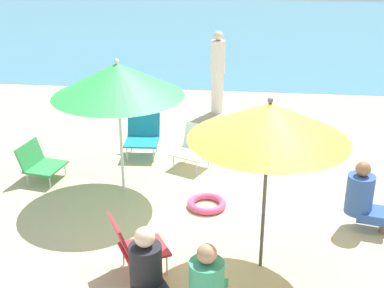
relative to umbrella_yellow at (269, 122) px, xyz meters
name	(u,v)px	position (x,y,z in m)	size (l,w,h in m)	color
ground_plane	(232,236)	(-0.33, 0.56, -1.70)	(40.00, 40.00, 0.00)	#CCB789
sea_water	(247,28)	(-0.33, 14.58, -1.70)	(40.00, 16.00, 0.01)	teal
umbrella_yellow	(269,122)	(0.00, 0.00, 0.00)	(1.63, 1.63, 1.96)	#4C4C51
umbrella_green	(118,80)	(-1.91, 1.54, -0.07)	(1.76, 1.76, 1.92)	silver
beach_chair_a	(134,244)	(-1.36, -0.28, -1.34)	(0.71, 0.67, 0.69)	red
beach_chair_b	(39,162)	(-3.24, 1.81, -1.43)	(0.64, 0.64, 0.55)	#33934C
beach_chair_c	(143,134)	(-1.89, 2.89, -1.36)	(0.56, 0.63, 0.65)	teal
beach_chair_d	(195,146)	(-1.00, 2.54, -1.38)	(0.70, 0.71, 0.62)	white
person_a	(148,270)	(-1.11, -0.78, -1.29)	(0.49, 0.55, 0.86)	black
person_b	(207,284)	(-0.52, -0.97, -1.25)	(0.35, 0.56, 0.91)	#389970
person_c	(363,197)	(1.24, 0.92, -1.27)	(0.56, 0.41, 0.90)	#2D519E
person_d	(218,72)	(-0.82, 5.11, -0.87)	(0.28, 0.28, 1.64)	silver
swim_ring	(207,204)	(-0.70, 1.24, -1.66)	(0.53, 0.53, 0.10)	#E54C7F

